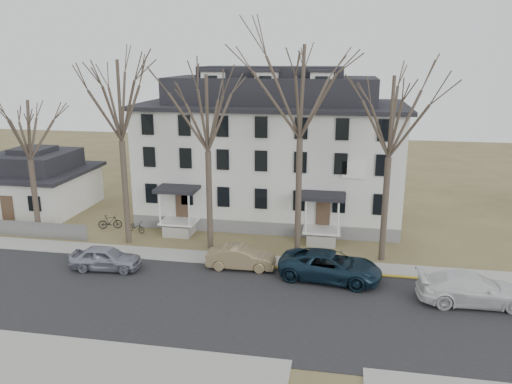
% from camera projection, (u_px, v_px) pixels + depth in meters
% --- Properties ---
extents(ground, '(120.00, 120.00, 0.00)m').
position_uv_depth(ground, '(257.00, 328.00, 24.30)').
color(ground, olive).
rests_on(ground, ground).
extents(main_road, '(120.00, 10.00, 0.04)m').
position_uv_depth(main_road, '(264.00, 308.00, 26.19)').
color(main_road, '#27272A').
rests_on(main_road, ground).
extents(far_sidewalk, '(120.00, 2.00, 0.08)m').
position_uv_depth(far_sidewalk, '(279.00, 263.00, 31.89)').
color(far_sidewalk, '#A09F97').
rests_on(far_sidewalk, ground).
extents(near_sidewalk_left, '(20.00, 5.00, 0.08)m').
position_uv_depth(near_sidewalk_left, '(49.00, 372.00, 20.91)').
color(near_sidewalk_left, '#A09F97').
rests_on(near_sidewalk_left, ground).
extents(yellow_curb, '(14.00, 0.25, 0.06)m').
position_uv_depth(yellow_curb, '(359.00, 275.00, 30.19)').
color(yellow_curb, gold).
rests_on(yellow_curb, ground).
extents(boarding_house, '(20.80, 12.36, 12.05)m').
position_uv_depth(boarding_house, '(271.00, 151.00, 40.28)').
color(boarding_house, slate).
rests_on(boarding_house, ground).
extents(small_house, '(8.70, 8.70, 5.00)m').
position_uv_depth(small_house, '(37.00, 184.00, 42.65)').
color(small_house, silver).
rests_on(small_house, ground).
extents(fence, '(14.00, 0.06, 1.20)m').
position_uv_depth(fence, '(0.00, 235.00, 36.90)').
color(fence, gray).
rests_on(fence, ground).
extents(tree_far_left, '(8.40, 8.40, 13.72)m').
position_uv_depth(tree_far_left, '(119.00, 95.00, 32.77)').
color(tree_far_left, '#473B31').
rests_on(tree_far_left, ground).
extents(tree_mid_left, '(7.80, 7.80, 12.74)m').
position_uv_depth(tree_mid_left, '(207.00, 108.00, 31.94)').
color(tree_mid_left, '#473B31').
rests_on(tree_mid_left, ground).
extents(tree_center, '(9.00, 9.00, 14.70)m').
position_uv_depth(tree_center, '(301.00, 85.00, 30.52)').
color(tree_center, '#473B31').
rests_on(tree_center, ground).
extents(tree_mid_right, '(7.80, 7.80, 12.74)m').
position_uv_depth(tree_mid_right, '(392.00, 111.00, 29.97)').
color(tree_mid_right, '#473B31').
rests_on(tree_mid_right, ground).
extents(tree_bungalow, '(6.60, 6.60, 10.78)m').
position_uv_depth(tree_bungalow, '(26.00, 126.00, 34.55)').
color(tree_bungalow, '#473B31').
rests_on(tree_bungalow, ground).
extents(car_silver, '(4.45, 2.07, 1.47)m').
position_uv_depth(car_silver, '(106.00, 258.00, 30.74)').
color(car_silver, '#9092A3').
rests_on(car_silver, ground).
extents(car_tan, '(4.32, 1.66, 1.41)m').
position_uv_depth(car_tan, '(241.00, 258.00, 30.90)').
color(car_tan, '#8A7552').
rests_on(car_tan, ground).
extents(car_navy, '(6.30, 3.55, 1.66)m').
position_uv_depth(car_navy, '(330.00, 267.00, 29.33)').
color(car_navy, '#122534').
rests_on(car_navy, ground).
extents(car_white, '(5.79, 2.62, 1.65)m').
position_uv_depth(car_white, '(472.00, 289.00, 26.46)').
color(car_white, white).
rests_on(car_white, ground).
extents(bicycle_left, '(1.80, 1.14, 0.89)m').
position_uv_depth(bicycle_left, '(136.00, 227.00, 37.28)').
color(bicycle_left, black).
rests_on(bicycle_left, ground).
extents(bicycle_right, '(1.86, 1.02, 1.08)m').
position_uv_depth(bicycle_right, '(110.00, 223.00, 38.03)').
color(bicycle_right, black).
rests_on(bicycle_right, ground).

